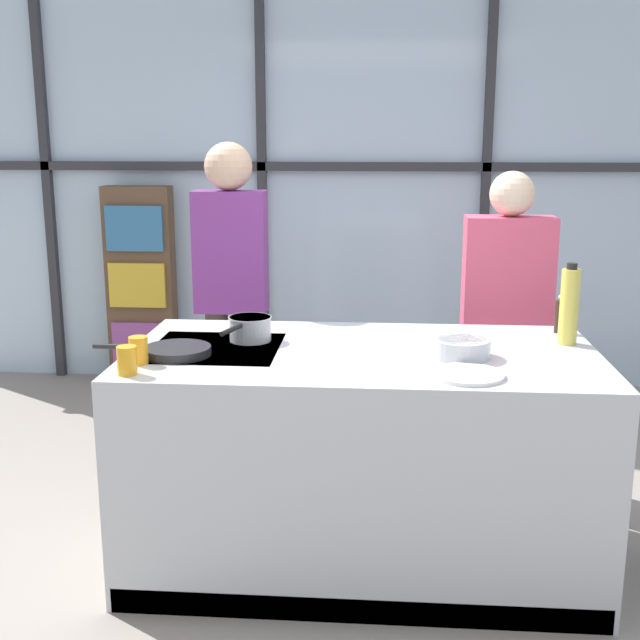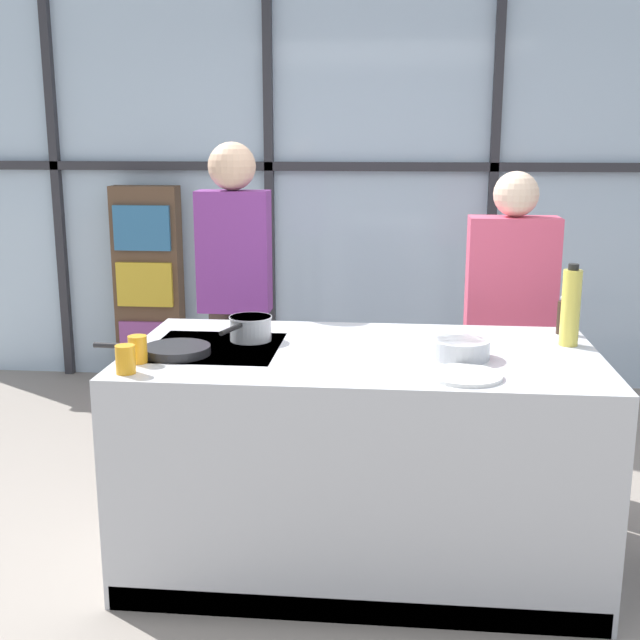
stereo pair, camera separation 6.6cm
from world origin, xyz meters
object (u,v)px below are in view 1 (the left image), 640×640
at_px(oil_bottle, 569,306).
at_px(pepper_grinder, 560,315).
at_px(saucepan, 250,328).
at_px(mixing_bowl, 460,347).
at_px(frying_pan, 175,350).
at_px(white_plate, 467,375).
at_px(juice_glass_near, 127,360).
at_px(juice_glass_far, 139,350).
at_px(spectator_center_left, 506,310).
at_px(spectator_far_left, 231,282).

relative_size(oil_bottle, pepper_grinder, 1.97).
relative_size(saucepan, mixing_bowl, 1.41).
bearing_deg(mixing_bowl, frying_pan, -176.95).
bearing_deg(white_plate, mixing_bowl, 90.23).
distance_m(juice_glass_near, juice_glass_far, 0.14).
distance_m(mixing_bowl, pepper_grinder, 0.64).
bearing_deg(mixing_bowl, spectator_center_left, 71.69).
bearing_deg(frying_pan, oil_bottle, 10.70).
bearing_deg(juice_glass_near, white_plate, 3.19).
bearing_deg(spectator_center_left, spectator_far_left, -0.00).
distance_m(saucepan, juice_glass_far, 0.52).
distance_m(white_plate, mixing_bowl, 0.26).
relative_size(pepper_grinder, juice_glass_near, 1.64).
xyz_separation_m(spectator_center_left, white_plate, (-0.32, -1.22, 0.02)).
bearing_deg(pepper_grinder, spectator_far_left, 161.13).
xyz_separation_m(spectator_center_left, pepper_grinder, (0.15, -0.53, 0.09)).
xyz_separation_m(spectator_far_left, oil_bottle, (1.54, -0.72, 0.05)).
relative_size(spectator_far_left, juice_glass_near, 16.40).
distance_m(oil_bottle, juice_glass_far, 1.74).
height_order(saucepan, juice_glass_near, juice_glass_near).
relative_size(frying_pan, pepper_grinder, 2.78).
height_order(white_plate, mixing_bowl, mixing_bowl).
xyz_separation_m(saucepan, juice_glass_near, (-0.36, -0.51, -0.00)).
relative_size(frying_pan, saucepan, 1.47).
bearing_deg(oil_bottle, frying_pan, -169.30).
height_order(mixing_bowl, juice_glass_near, juice_glass_near).
bearing_deg(mixing_bowl, white_plate, -89.77).
xyz_separation_m(pepper_grinder, juice_glass_near, (-1.69, -0.76, -0.03)).
height_order(spectator_far_left, pepper_grinder, spectator_far_left).
bearing_deg(spectator_far_left, frying_pan, 88.09).
xyz_separation_m(oil_bottle, juice_glass_far, (-1.68, -0.43, -0.11)).
distance_m(saucepan, oil_bottle, 1.32).
bearing_deg(oil_bottle, juice_glass_far, -165.79).
height_order(spectator_far_left, oil_bottle, spectator_far_left).
bearing_deg(spectator_far_left, juice_glass_near, 83.78).
bearing_deg(pepper_grinder, juice_glass_near, -155.79).
height_order(oil_bottle, juice_glass_far, oil_bottle).
distance_m(spectator_far_left, juice_glass_far, 1.16).
bearing_deg(saucepan, oil_bottle, 2.22).
distance_m(frying_pan, oil_bottle, 1.61).
distance_m(frying_pan, juice_glass_far, 0.17).
bearing_deg(juice_glass_near, spectator_center_left, 39.95).
bearing_deg(juice_glass_far, oil_bottle, 14.21).
xyz_separation_m(frying_pan, white_plate, (1.12, -0.20, -0.01)).
xyz_separation_m(frying_pan, juice_glass_near, (-0.11, -0.27, 0.03)).
relative_size(white_plate, pepper_grinder, 1.55).
xyz_separation_m(spectator_far_left, juice_glass_near, (-0.14, -1.29, -0.06)).
bearing_deg(spectator_far_left, white_plate, 131.52).
xyz_separation_m(spectator_far_left, white_plate, (1.08, -1.22, -0.10)).
bearing_deg(frying_pan, white_plate, -10.17).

